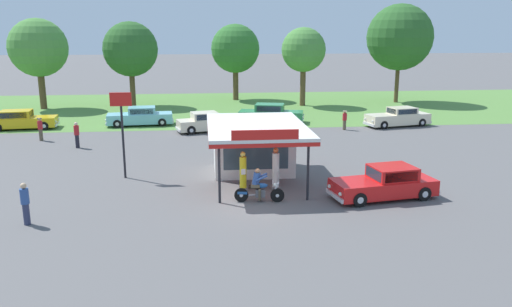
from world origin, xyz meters
TOP-DOWN VIEW (x-y plane):
  - ground_plane at (0.00, 0.00)m, footprint 300.00×300.00m
  - grass_verge_strip at (0.00, 30.00)m, footprint 120.00×24.00m
  - service_station_kiosk at (0.53, 5.05)m, footprint 4.93×7.61m
  - gas_pump_nearside at (-0.27, 2.18)m, footprint 0.44×0.44m
  - gas_pump_offside at (1.34, 2.18)m, footprint 0.44×0.44m
  - motorcycle_with_rider at (0.28, 0.24)m, footprint 2.28×0.70m
  - featured_classic_sedan at (6.20, 0.25)m, footprint 5.17×2.64m
  - parked_car_back_row_far_left at (-7.31, 20.52)m, footprint 5.55×2.33m
  - parked_car_back_row_centre_right at (13.66, 17.95)m, footprint 5.63×2.85m
  - parked_car_back_row_centre_left at (-1.70, 17.35)m, footprint 5.43×2.94m
  - parked_car_second_row_spare at (3.55, 20.77)m, footprint 5.82×3.12m
  - parked_car_back_row_far_right at (-16.46, 19.86)m, footprint 5.33×2.39m
  - bystander_leaning_by_kiosk at (8.87, 16.81)m, footprint 0.34×0.34m
  - bystander_standing_back_lot at (-9.30, -1.57)m, footprint 0.34×0.34m
  - bystander_strolling_foreground at (-10.52, 12.45)m, footprint 0.34×0.34m
  - bystander_chatting_near_pumps at (-13.63, 15.08)m, footprint 0.36×0.36m
  - tree_oak_far_right at (1.54, 35.55)m, footprint 5.33×5.33m
  - tree_oak_left at (18.74, 31.76)m, footprint 6.95×6.95m
  - tree_oak_centre at (-17.84, 30.78)m, footprint 5.63×5.63m
  - tree_oak_distant_spare at (-9.29, 31.59)m, footprint 5.48×5.48m
  - tree_oak_far_left at (8.14, 30.38)m, footprint 4.50×4.50m
  - roadside_pole_sign at (-6.34, 4.89)m, footprint 1.10×0.12m

SIDE VIEW (x-z plane):
  - ground_plane at x=0.00m, z-range 0.00..0.00m
  - grass_verge_strip at x=0.00m, z-range 0.00..0.01m
  - motorcycle_with_rider at x=0.28m, z-range -0.14..1.44m
  - featured_classic_sedan at x=6.20m, z-range -0.07..1.42m
  - parked_car_back_row_centre_left at x=-1.70m, z-range -0.07..1.43m
  - parked_car_back_row_far_right at x=-16.46m, z-range -0.06..1.43m
  - parked_car_back_row_far_left at x=-7.31m, z-range -0.06..1.45m
  - parked_car_back_row_centre_right at x=13.66m, z-range -0.06..1.46m
  - parked_car_second_row_spare at x=3.55m, z-range -0.07..1.50m
  - bystander_leaning_by_kiosk at x=8.87m, z-range 0.04..1.56m
  - bystander_chatting_near_pumps at x=-13.63m, z-range 0.06..1.69m
  - gas_pump_nearside at x=-0.27m, z-range -0.08..1.84m
  - bystander_strolling_foreground at x=-10.52m, z-range 0.05..1.79m
  - bystander_standing_back_lot at x=-9.30m, z-range 0.05..1.80m
  - gas_pump_offside at x=1.34m, z-range -0.08..1.99m
  - service_station_kiosk at x=0.53m, z-range 0.03..3.43m
  - roadside_pole_sign at x=-6.34m, z-range 0.85..5.38m
  - tree_oak_far_left at x=8.14m, z-range 1.62..9.58m
  - tree_oak_far_right at x=1.54m, z-range 1.47..9.81m
  - tree_oak_distant_spare at x=-9.29m, z-range 1.50..10.02m
  - tree_oak_centre at x=-17.84m, z-range 1.47..10.28m
  - tree_oak_left at x=18.74m, z-range 1.70..12.08m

